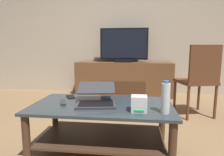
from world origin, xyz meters
The scene contains 11 objects.
ground_plane centered at (0.00, 0.00, 0.00)m, with size 7.68×7.68×0.00m, color olive.
back_wall centered at (0.00, 2.26, 1.40)m, with size 6.40×0.12×2.80m, color #B2A38C.
coffee_table centered at (-0.04, -0.24, 0.31)m, with size 1.19×0.64×0.45m.
media_cabinet centered at (0.01, 1.94, 0.32)m, with size 1.84×0.45×0.65m.
television centered at (0.01, 1.92, 0.96)m, with size 0.90×0.20×0.64m.
dining_chair centered at (1.07, 0.83, 0.54)m, with size 0.54×0.54×0.96m.
laptop centered at (-0.09, -0.23, 0.51)m, with size 0.38×0.41×0.16m.
router_box centered at (0.27, -0.39, 0.51)m, with size 0.12×0.11×0.12m.
water_bottle_near centered at (0.46, -0.41, 0.56)m, with size 0.06×0.06×0.24m.
cell_phone centered at (-0.39, -0.04, 0.45)m, with size 0.07×0.14×0.01m, color black.
tv_remote centered at (-0.38, -0.26, 0.46)m, with size 0.04×0.16×0.02m, color #2D2D30.
Camera 1 is at (0.24, -1.83, 0.93)m, focal length 31.38 mm.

